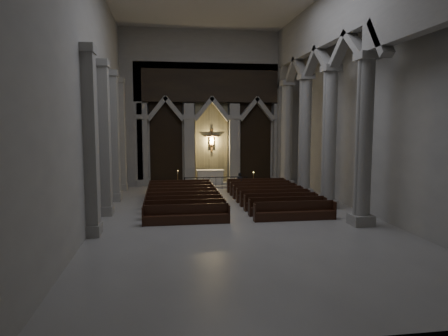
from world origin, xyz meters
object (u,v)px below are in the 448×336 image
Objects in this scene: candle_stand_right at (253,183)px; pews at (228,200)px; altar at (210,177)px; worshipper at (240,182)px; candle_stand_left at (178,185)px; altar_rail at (216,181)px.

pews is (-2.87, -6.00, -0.03)m from candle_stand_right.
worshipper reaches higher than altar.
candle_stand_right is (5.68, 0.30, -0.07)m from candle_stand_left.
worshipper is at bearing -60.11° from altar.
candle_stand_right is at bearing 64.45° from pews.
altar_rail is 0.49× the size of pews.
candle_stand_right is (2.87, 0.16, -0.28)m from altar_rail.
pews is at bearing -63.79° from candle_stand_left.
candle_stand_left reaches higher than worshipper.
altar_rail is 5.86m from pews.
worshipper is at bearing -131.84° from candle_stand_right.
candle_stand_left is (-2.81, -0.14, -0.21)m from altar_rail.
worshipper is (-1.32, -1.47, 0.34)m from candle_stand_right.
candle_stand_right is at bearing 3.10° from altar_rail.
worshipper is (1.55, -1.32, 0.06)m from altar_rail.
altar_rail is 2.82m from candle_stand_left.
worshipper reaches higher than candle_stand_right.
pews reaches higher than altar_rail.
altar is 0.22× the size of pews.
altar_rail is at bearing 2.94° from candle_stand_left.
candle_stand_right is at bearing 69.15° from worshipper.
altar is at bearing 97.25° from altar_rail.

